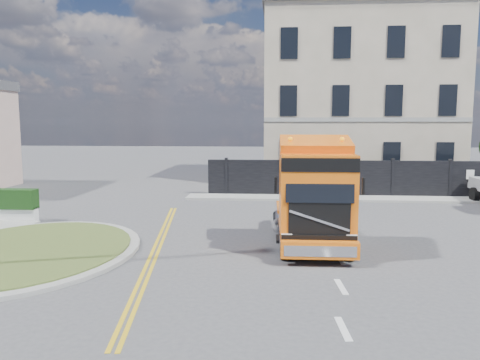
{
  "coord_description": "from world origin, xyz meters",
  "views": [
    {
      "loc": [
        0.72,
        -16.56,
        4.09
      ],
      "look_at": [
        -0.67,
        1.63,
        1.8
      ],
      "focal_mm": 35.0,
      "sensor_mm": 36.0,
      "label": 1
    }
  ],
  "objects": [
    {
      "name": "hoarding_fence",
      "position": [
        6.55,
        9.0,
        1.0
      ],
      "size": [
        18.8,
        0.25,
        2.0
      ],
      "color": "black",
      "rests_on": "ground"
    },
    {
      "name": "traffic_island",
      "position": [
        -7.0,
        -3.0,
        0.08
      ],
      "size": [
        6.8,
        6.8,
        0.17
      ],
      "color": "gray",
      "rests_on": "ground"
    },
    {
      "name": "georgian_building",
      "position": [
        6.0,
        16.5,
        5.77
      ],
      "size": [
        12.3,
        10.3,
        12.8
      ],
      "color": "beige",
      "rests_on": "ground"
    },
    {
      "name": "truck",
      "position": [
        1.96,
        -1.61,
        1.58
      ],
      "size": [
        2.29,
        5.92,
        3.53
      ],
      "rotation": [
        0.0,
        0.0,
        0.01
      ],
      "color": "black",
      "rests_on": "ground"
    },
    {
      "name": "pavement_far",
      "position": [
        6.0,
        8.1,
        0.06
      ],
      "size": [
        20.0,
        1.6,
        0.12
      ],
      "primitive_type": "cube",
      "color": "gray",
      "rests_on": "ground"
    },
    {
      "name": "ground",
      "position": [
        0.0,
        0.0,
        0.0
      ],
      "size": [
        120.0,
        120.0,
        0.0
      ],
      "primitive_type": "plane",
      "color": "#424244",
      "rests_on": "ground"
    }
  ]
}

